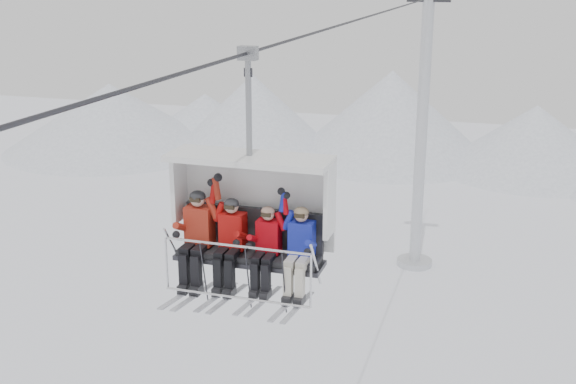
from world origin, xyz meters
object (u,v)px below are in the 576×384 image
(chairlift_carrier, at_px, (253,206))
(skier_far_right, at_px, (300,248))
(skier_far_left, at_px, (197,234))
(skier_center_right, at_px, (267,246))
(lift_tower_right, at_px, (420,156))
(skier_center_left, at_px, (231,240))

(chairlift_carrier, bearing_deg, skier_far_right, -19.19)
(skier_far_left, bearing_deg, skier_center_right, -0.86)
(lift_tower_right, height_order, skier_far_left, lift_tower_right)
(skier_far_right, bearing_deg, chairlift_carrier, 160.81)
(skier_far_left, distance_m, skier_center_right, 1.25)
(chairlift_carrier, distance_m, skier_far_right, 1.11)
(skier_center_right, bearing_deg, chairlift_carrier, 136.66)
(skier_center_right, bearing_deg, skier_far_left, 179.14)
(lift_tower_right, height_order, chairlift_carrier, lift_tower_right)
(chairlift_carrier, height_order, skier_far_left, chairlift_carrier)
(skier_far_left, relative_size, skier_center_left, 1.06)
(lift_tower_right, relative_size, skier_far_right, 7.99)
(lift_tower_right, xyz_separation_m, skier_far_left, (-0.91, -24.29, 4.48))
(chairlift_carrier, relative_size, skier_center_right, 2.36)
(skier_center_left, bearing_deg, lift_tower_right, 89.30)
(chairlift_carrier, distance_m, skier_center_left, 0.68)
(lift_tower_right, xyz_separation_m, skier_center_left, (-0.30, -24.29, 4.44))
(chairlift_carrier, xyz_separation_m, skier_center_right, (0.34, -0.32, -0.56))
(chairlift_carrier, bearing_deg, skier_far_left, -161.38)
(skier_center_left, height_order, skier_far_right, skier_center_left)
(skier_far_left, distance_m, skier_far_right, 1.82)
(skier_center_left, distance_m, skier_far_right, 1.21)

